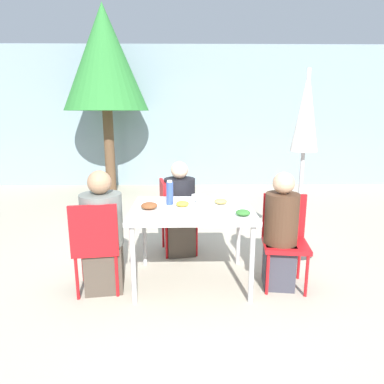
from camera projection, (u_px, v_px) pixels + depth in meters
The scene contains 18 objects.
ground_plane at pixel (192, 281), 3.33m from camera, with size 24.00×24.00×0.00m, color #B2A893.
building_facade at pixel (189, 117), 7.55m from camera, with size 10.00×0.20×3.00m.
dining_table at pixel (192, 214), 3.18m from camera, with size 1.12×0.88×0.74m.
chair_left at pixel (96, 241), 3.01m from camera, with size 0.45×0.45×0.86m.
person_left at pixel (103, 236), 3.09m from camera, with size 0.38×0.38×1.11m.
chair_right at pixel (285, 233), 3.21m from camera, with size 0.45×0.45×0.86m.
person_right at pixel (281, 234), 3.13m from camera, with size 0.30×0.30×1.09m.
chair_far at pixel (172, 211), 3.92m from camera, with size 0.47×0.47×0.86m.
person_far at pixel (180, 212), 3.89m from camera, with size 0.36×0.36×1.08m.
closed_umbrella at pixel (305, 126), 3.64m from camera, with size 0.36×0.36×2.05m.
plate_0 at pixel (183, 205), 3.17m from camera, with size 0.22×0.22×0.06m.
plate_1 at pixel (221, 203), 3.25m from camera, with size 0.22×0.22×0.06m.
plate_2 at pixel (243, 214), 2.88m from camera, with size 0.22×0.22×0.06m.
plate_3 at pixel (149, 207), 3.08m from camera, with size 0.27×0.27×0.07m.
bottle at pixel (170, 193), 3.25m from camera, with size 0.07×0.07×0.24m.
drinking_cup at pixel (201, 200), 3.26m from camera, with size 0.08×0.08×0.09m.
salad_bowl at pixel (199, 197), 3.45m from camera, with size 0.14×0.14×0.05m.
tree_behind_left at pixel (105, 59), 6.48m from camera, with size 1.62×1.62×3.59m.
Camera 1 is at (-0.04, -3.05, 1.60)m, focal length 32.00 mm.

